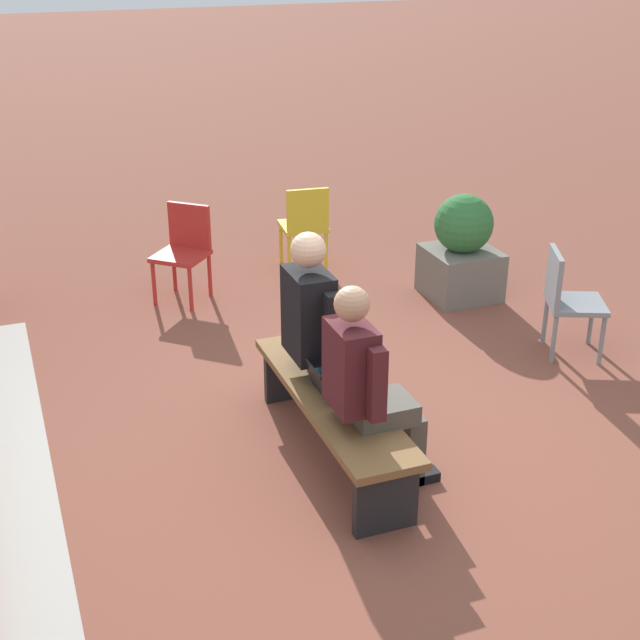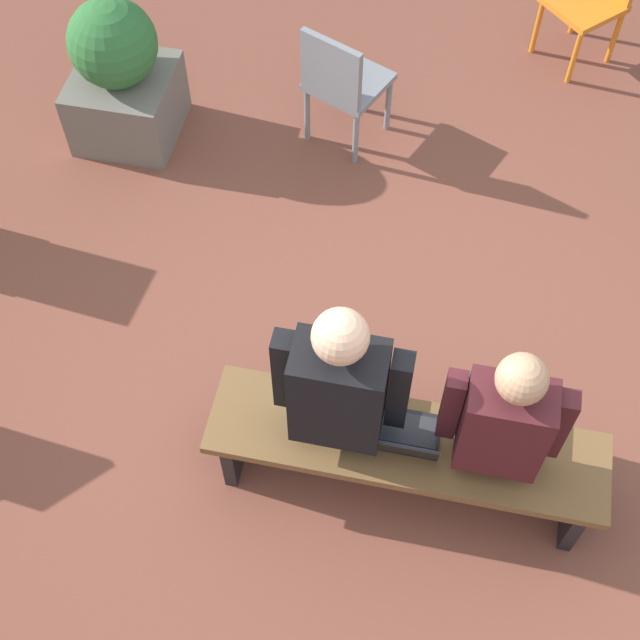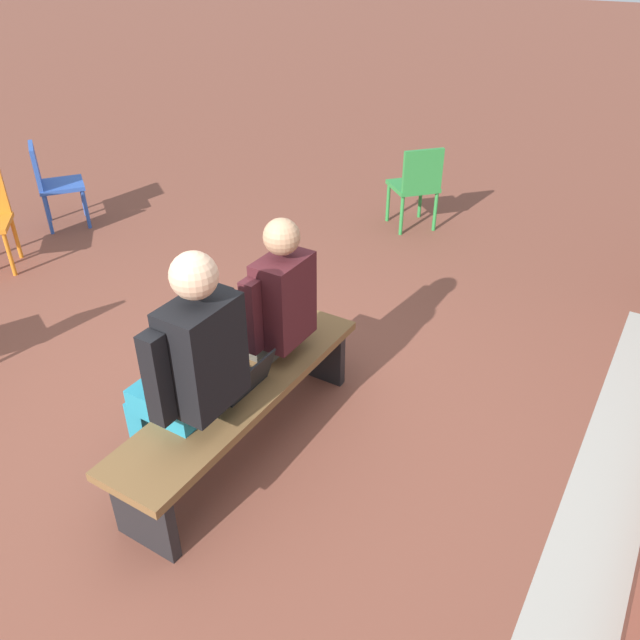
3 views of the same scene
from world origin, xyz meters
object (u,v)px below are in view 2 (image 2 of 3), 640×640
at_px(bench, 406,450).
at_px(planter, 120,76).
at_px(plastic_chair_foreground, 342,81).
at_px(person_adult, 343,384).
at_px(laptop, 403,438).
at_px(person_student, 501,417).

height_order(bench, planter, planter).
relative_size(bench, plastic_chair_foreground, 2.14).
bearing_deg(bench, planter, -45.04).
distance_m(person_adult, laptop, 0.39).
height_order(person_student, planter, person_student).
bearing_deg(laptop, person_adult, -15.73).
height_order(laptop, plastic_chair_foreground, plastic_chair_foreground).
distance_m(person_student, planter, 3.11).
height_order(person_student, laptop, person_student).
distance_m(person_student, laptop, 0.45).
bearing_deg(laptop, bench, -147.73).
xyz_separation_m(bench, laptop, (0.02, 0.01, 0.15)).
bearing_deg(plastic_chair_foreground, laptop, 107.55).
bearing_deg(person_student, person_adult, -0.44).
distance_m(bench, laptop, 0.15).
bearing_deg(laptop, planter, -45.48).
relative_size(laptop, plastic_chair_foreground, 0.38).
relative_size(person_student, person_adult, 0.94).
distance_m(person_adult, planter, 2.63).
bearing_deg(bench, person_student, -169.99).
bearing_deg(person_student, bench, 10.01).
relative_size(bench, laptop, 5.62).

